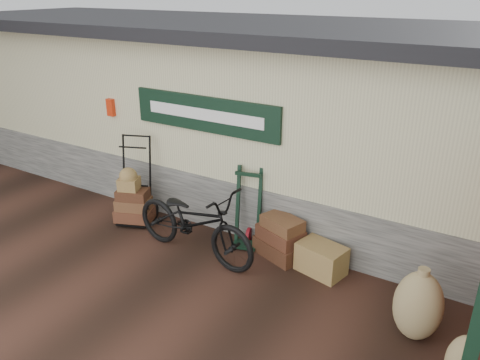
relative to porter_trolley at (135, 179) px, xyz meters
The scene contains 8 objects.
ground 1.78m from the porter_trolley, 21.44° to the right, with size 80.00×80.00×0.00m, color black.
station_building 2.76m from the porter_trolley, 55.05° to the left, with size 14.40×4.10×3.20m.
porter_trolley is the anchor object (origin of this frame).
green_barrow 2.07m from the porter_trolley, ahead, with size 0.45×0.38×1.25m, color black, non-canonical shape.
suitcase_stack 2.68m from the porter_trolley, ahead, with size 0.74×0.46×0.65m, color #3B2113, non-canonical shape.
wicker_hamper 3.38m from the porter_trolley, ahead, with size 0.65×0.43×0.43m, color brown.
bicycle 1.61m from the porter_trolley, 16.27° to the right, with size 2.16×0.75×1.26m, color black.
burlap_sack_left 4.81m from the porter_trolley, ahead, with size 0.55×0.46×0.87m, color olive.
Camera 1 is at (3.77, -4.71, 3.78)m, focal length 35.00 mm.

